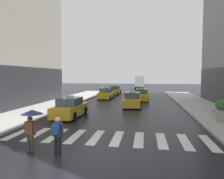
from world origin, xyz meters
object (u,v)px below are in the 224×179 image
(taxi_lead, at_px, (70,108))
(planter_near_corner, at_px, (222,111))
(pedestrian_with_backpack, at_px, (57,132))
(taxi_fourth, at_px, (106,94))
(taxi_second, at_px, (132,100))
(taxi_fifth, at_px, (114,90))
(pedestrian_with_umbrella, at_px, (31,119))
(box_truck, at_px, (140,82))
(taxi_third, at_px, (142,95))

(taxi_lead, distance_m, planter_near_corner, 11.79)
(pedestrian_with_backpack, distance_m, planter_near_corner, 12.08)
(pedestrian_with_backpack, bearing_deg, taxi_fourth, 95.39)
(taxi_fourth, bearing_deg, taxi_second, -59.22)
(taxi_fifth, xyz_separation_m, pedestrian_with_umbrella, (0.63, -28.68, 0.79))
(taxi_second, xyz_separation_m, taxi_fifth, (-4.24, 14.34, 0.00))
(taxi_lead, height_order, planter_near_corner, taxi_lead)
(pedestrian_with_umbrella, bearing_deg, planter_near_corner, 35.74)
(taxi_lead, xyz_separation_m, taxi_fifth, (0.58, 20.78, 0.00))
(box_truck, bearing_deg, taxi_third, -87.60)
(taxi_third, distance_m, taxi_fourth, 5.59)
(taxi_fifth, bearing_deg, taxi_third, -58.60)
(box_truck, bearing_deg, pedestrian_with_umbrella, -94.68)
(pedestrian_with_backpack, bearing_deg, taxi_second, 80.61)
(taxi_lead, xyz_separation_m, box_truck, (4.77, 35.60, 1.13))
(taxi_second, distance_m, taxi_fifth, 14.95)
(taxi_second, distance_m, pedestrian_with_umbrella, 14.81)
(taxi_third, distance_m, pedestrian_with_umbrella, 20.74)
(taxi_fifth, xyz_separation_m, box_truck, (4.19, 14.83, 1.13))
(taxi_lead, bearing_deg, pedestrian_with_backpack, -72.93)
(box_truck, height_order, planter_near_corner, box_truck)
(taxi_fourth, height_order, planter_near_corner, taxi_fourth)
(taxi_fourth, bearing_deg, taxi_fifth, 88.33)
(pedestrian_with_umbrella, height_order, planter_near_corner, pedestrian_with_umbrella)
(taxi_second, xyz_separation_m, planter_near_corner, (6.97, -6.73, 0.15))
(taxi_second, relative_size, pedestrian_with_backpack, 2.77)
(taxi_fourth, height_order, pedestrian_with_backpack, taxi_fourth)
(taxi_fourth, bearing_deg, taxi_third, -16.32)
(taxi_fourth, relative_size, pedestrian_with_backpack, 2.76)
(taxi_third, relative_size, pedestrian_with_umbrella, 2.34)
(taxi_fifth, height_order, pedestrian_with_backpack, taxi_fifth)
(taxi_lead, bearing_deg, taxi_third, 65.00)
(taxi_third, height_order, taxi_fifth, same)
(planter_near_corner, bearing_deg, box_truck, 101.07)
(pedestrian_with_umbrella, bearing_deg, taxi_fourth, 92.17)
(taxi_second, bearing_deg, taxi_lead, -126.79)
(taxi_third, bearing_deg, pedestrian_with_umbrella, -102.65)
(taxi_third, distance_m, pedestrian_with_backpack, 20.52)
(taxi_second, relative_size, planter_near_corner, 2.86)
(taxi_second, distance_m, planter_near_corner, 9.69)
(taxi_fourth, xyz_separation_m, box_truck, (4.39, 21.72, 1.13))
(taxi_lead, height_order, pedestrian_with_umbrella, pedestrian_with_umbrella)
(taxi_fifth, xyz_separation_m, pedestrian_with_backpack, (1.86, -28.71, 0.25))
(taxi_fourth, bearing_deg, pedestrian_with_backpack, -84.61)
(taxi_third, bearing_deg, taxi_fifth, 121.40)
(taxi_third, distance_m, planter_near_corner, 13.98)
(taxi_lead, xyz_separation_m, taxi_third, (5.74, 12.31, 0.00))
(taxi_second, distance_m, box_truck, 29.19)
(taxi_fourth, distance_m, planter_near_corner, 18.20)
(taxi_fourth, distance_m, pedestrian_with_backpack, 21.92)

